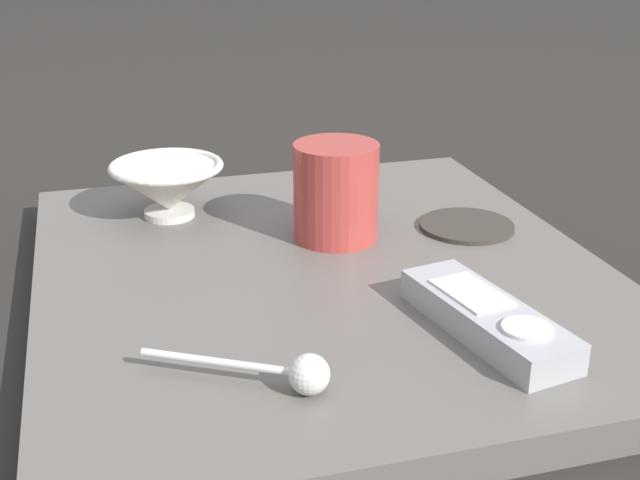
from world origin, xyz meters
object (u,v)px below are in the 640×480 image
object	(u,v)px
coffee_mug	(336,192)
tv_remote_near	(487,318)
drink_coaster	(467,226)
teaspoon	(296,373)
cereal_bowl	(168,186)

from	to	relation	value
coffee_mug	tv_remote_near	distance (m)	0.24
tv_remote_near	drink_coaster	bearing A→B (deg)	68.72
tv_remote_near	coffee_mug	bearing A→B (deg)	103.99
teaspoon	drink_coaster	bearing A→B (deg)	45.51
cereal_bowl	drink_coaster	bearing A→B (deg)	-22.10
cereal_bowl	coffee_mug	world-z (taller)	coffee_mug
cereal_bowl	tv_remote_near	distance (m)	0.40
cereal_bowl	drink_coaster	xyz separation A→B (m)	(0.30, -0.12, -0.03)
drink_coaster	teaspoon	bearing A→B (deg)	-134.49
tv_remote_near	drink_coaster	distance (m)	0.23
coffee_mug	drink_coaster	bearing A→B (deg)	-5.31
cereal_bowl	teaspoon	size ratio (longest dim) A/B	0.97
teaspoon	drink_coaster	world-z (taller)	teaspoon
cereal_bowl	teaspoon	bearing A→B (deg)	-82.91
teaspoon	tv_remote_near	distance (m)	0.17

